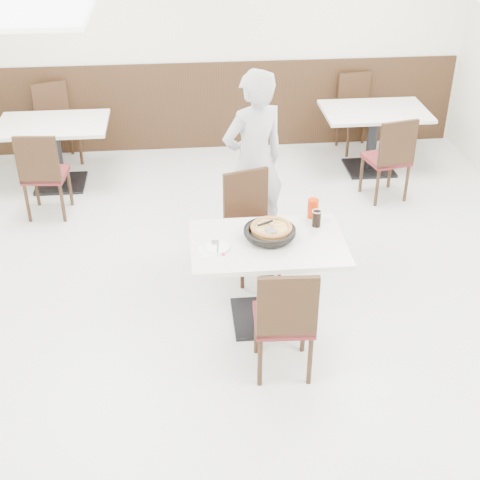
{
  "coord_description": "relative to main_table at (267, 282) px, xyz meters",
  "views": [
    {
      "loc": [
        -0.54,
        -4.55,
        3.43
      ],
      "look_at": [
        -0.13,
        -0.3,
        0.86
      ],
      "focal_mm": 50.0,
      "sensor_mm": 36.0,
      "label": 1
    }
  ],
  "objects": [
    {
      "name": "chair_far",
      "position": [
        -0.03,
        0.69,
        0.1
      ],
      "size": [
        0.52,
        0.52,
        0.95
      ],
      "primitive_type": null,
      "rotation": [
        0.0,
        0.0,
        3.43
      ],
      "color": "black",
      "rests_on": "floor"
    },
    {
      "name": "bg_chair_right_near",
      "position": [
        1.57,
        2.08,
        0.1
      ],
      "size": [
        0.5,
        0.5,
        0.95
      ],
      "primitive_type": null,
      "rotation": [
        0.0,
        0.0,
        0.23
      ],
      "color": "black",
      "rests_on": "floor"
    },
    {
      "name": "wall_back",
      "position": [
        -0.1,
        3.67,
        1.02
      ],
      "size": [
        6.0,
        0.04,
        2.8
      ],
      "primitive_type": "cube",
      "color": "silver",
      "rests_on": "floor"
    },
    {
      "name": "pizza_pan",
      "position": [
        0.02,
        0.04,
        0.42
      ],
      "size": [
        0.43,
        0.43,
        0.01
      ],
      "primitive_type": "cylinder",
      "rotation": [
        0.0,
        0.0,
        0.12
      ],
      "color": "black",
      "rests_on": "trivet"
    },
    {
      "name": "fork",
      "position": [
        -0.39,
        -0.08,
        0.39
      ],
      "size": [
        0.03,
        0.15,
        0.0
      ],
      "primitive_type": "cube",
      "rotation": [
        0.0,
        0.0,
        -0.09
      ],
      "color": "white",
      "rests_on": "side_plate"
    },
    {
      "name": "cola_glass",
      "position": [
        0.42,
        0.21,
        0.44
      ],
      "size": [
        0.08,
        0.08,
        0.13
      ],
      "primitive_type": "cylinder",
      "rotation": [
        0.0,
        0.0,
        0.12
      ],
      "color": "black",
      "rests_on": "main_table"
    },
    {
      "name": "trivet",
      "position": [
        0.03,
        0.06,
        0.39
      ],
      "size": [
        0.13,
        0.13,
        0.04
      ],
      "primitive_type": "cylinder",
      "rotation": [
        0.0,
        0.0,
        0.12
      ],
      "color": "black",
      "rests_on": "main_table"
    },
    {
      "name": "floor",
      "position": [
        -0.1,
        0.17,
        -0.38
      ],
      "size": [
        7.0,
        7.0,
        0.0
      ],
      "primitive_type": "plane",
      "color": "#B3B3AE",
      "rests_on": "ground"
    },
    {
      "name": "pizza_server",
      "position": [
        0.02,
        0.01,
        0.47
      ],
      "size": [
        0.09,
        0.11,
        0.0
      ],
      "primitive_type": "cube",
      "rotation": [
        0.0,
        0.0,
        0.29
      ],
      "color": "white",
      "rests_on": "pizza"
    },
    {
      "name": "bg_chair_right_far",
      "position": [
        1.58,
        3.38,
        0.1
      ],
      "size": [
        0.48,
        0.48,
        0.95
      ],
      "primitive_type": null,
      "rotation": [
        0.0,
        0.0,
        3.29
      ],
      "color": "black",
      "rests_on": "floor"
    },
    {
      "name": "side_plate",
      "position": [
        -0.4,
        -0.06,
        0.38
      ],
      "size": [
        0.21,
        0.21,
        0.01
      ],
      "primitive_type": "cylinder",
      "rotation": [
        0.0,
        0.0,
        0.12
      ],
      "color": "white",
      "rests_on": "napkin"
    },
    {
      "name": "pizza",
      "position": [
        0.04,
        0.09,
        0.44
      ],
      "size": [
        0.35,
        0.35,
        0.02
      ],
      "primitive_type": "cylinder",
      "rotation": [
        0.0,
        0.0,
        0.12
      ],
      "color": "#B07238",
      "rests_on": "pizza_pan"
    },
    {
      "name": "main_table",
      "position": [
        0.0,
        0.0,
        0.0
      ],
      "size": [
        1.29,
        0.94,
        0.75
      ],
      "primitive_type": null,
      "rotation": [
        0.0,
        0.0,
        0.12
      ],
      "color": "silver",
      "rests_on": "floor"
    },
    {
      "name": "bg_chair_left_far",
      "position": [
        -2.09,
        3.35,
        0.1
      ],
      "size": [
        0.56,
        0.56,
        0.95
      ],
      "primitive_type": null,
      "rotation": [
        0.0,
        0.0,
        3.58
      ],
      "color": "black",
      "rests_on": "floor"
    },
    {
      "name": "red_cup",
      "position": [
        0.42,
        0.36,
        0.45
      ],
      "size": [
        0.1,
        0.1,
        0.16
      ],
      "primitive_type": "cylinder",
      "rotation": [
        0.0,
        0.0,
        0.12
      ],
      "color": "#BF2501",
      "rests_on": "main_table"
    },
    {
      "name": "bg_table_right",
      "position": [
        1.61,
        2.78,
        0.0
      ],
      "size": [
        1.24,
        0.86,
        0.75
      ],
      "primitive_type": null,
      "rotation": [
        0.0,
        0.0,
        -0.05
      ],
      "color": "silver",
      "rests_on": "floor"
    },
    {
      "name": "bg_chair_left_near",
      "position": [
        -2.04,
        2.03,
        0.1
      ],
      "size": [
        0.46,
        0.46,
        0.95
      ],
      "primitive_type": null,
      "rotation": [
        0.0,
        0.0,
        -0.09
      ],
      "color": "black",
      "rests_on": "floor"
    },
    {
      "name": "wainscot_back",
      "position": [
        -0.1,
        3.65,
        0.18
      ],
      "size": [
        5.9,
        0.03,
        1.1
      ],
      "primitive_type": "cube",
      "color": "black",
      "rests_on": "floor"
    },
    {
      "name": "napkin",
      "position": [
        -0.45,
        -0.09,
        0.38
      ],
      "size": [
        0.21,
        0.21,
        0.0
      ],
      "primitive_type": "cube",
      "rotation": [
        0.0,
        0.0,
        0.26
      ],
      "color": "white",
      "rests_on": "main_table"
    },
    {
      "name": "bg_table_left",
      "position": [
        -2.03,
        2.71,
        0.0
      ],
      "size": [
        1.28,
        0.93,
        0.75
      ],
      "primitive_type": null,
      "rotation": [
        0.0,
        0.0,
        0.11
      ],
      "color": "silver",
      "rests_on": "floor"
    },
    {
      "name": "chair_near",
      "position": [
        0.04,
        -0.6,
        0.1
      ],
      "size": [
        0.44,
        0.44,
        0.95
      ],
      "primitive_type": null,
      "rotation": [
        0.0,
        0.0,
        -0.05
      ],
      "color": "black",
      "rests_on": "floor"
    },
    {
      "name": "diner_person",
      "position": [
        0.02,
        1.2,
        0.5
      ],
      "size": [
        0.76,
        0.65,
        1.75
      ],
      "primitive_type": "imported",
      "rotation": [
        0.0,
        0.0,
        3.57
      ],
      "color": "#B2B2B7",
      "rests_on": "floor"
    }
  ]
}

